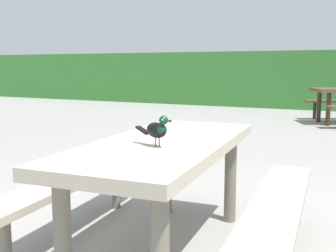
# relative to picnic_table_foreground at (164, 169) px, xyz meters

# --- Properties ---
(picnic_table_foreground) EXTENTS (1.81, 1.85, 0.74)m
(picnic_table_foreground) POSITION_rel_picnic_table_foreground_xyz_m (0.00, 0.00, 0.00)
(picnic_table_foreground) COLOR #B2A893
(picnic_table_foreground) RESTS_ON ground
(bird_grackle) EXTENTS (0.28, 0.13, 0.18)m
(bird_grackle) POSITION_rel_picnic_table_foreground_xyz_m (0.06, -0.20, 0.29)
(bird_grackle) COLOR black
(bird_grackle) RESTS_ON picnic_table_foreground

